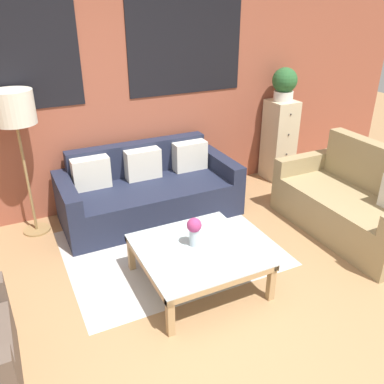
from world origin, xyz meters
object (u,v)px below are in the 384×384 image
object	(u,v)px
flower_vase	(194,229)
couch_dark	(149,192)
coffee_table	(198,253)
potted_plant	(284,83)
drawer_cabinet	(279,140)
floor_lamp	(14,113)
settee_vintage	(354,205)

from	to	relation	value
flower_vase	couch_dark	bearing A→B (deg)	86.98
coffee_table	potted_plant	size ratio (longest dim) A/B	2.35
coffee_table	drawer_cabinet	xyz separation A→B (m)	(2.03, 1.59, 0.22)
couch_dark	potted_plant	xyz separation A→B (m)	(1.96, 0.22, 1.01)
floor_lamp	settee_vintage	bearing A→B (deg)	-25.93
settee_vintage	drawer_cabinet	world-z (taller)	drawer_cabinet
couch_dark	drawer_cabinet	xyz separation A→B (m)	(1.96, 0.22, 0.25)
floor_lamp	flower_vase	xyz separation A→B (m)	(1.16, -1.49, -0.78)
coffee_table	flower_vase	size ratio (longest dim) A/B	3.77
settee_vintage	floor_lamp	xyz separation A→B (m)	(-3.05, 1.48, 0.99)
couch_dark	drawer_cabinet	distance (m)	1.99
coffee_table	potted_plant	world-z (taller)	potted_plant
coffee_table	drawer_cabinet	bearing A→B (deg)	38.14
settee_vintage	coffee_table	size ratio (longest dim) A/B	1.65
floor_lamp	drawer_cabinet	xyz separation A→B (m)	(3.19, 0.04, -0.76)
drawer_cabinet	floor_lamp	bearing A→B (deg)	-179.34
couch_dark	coffee_table	distance (m)	1.37
settee_vintage	potted_plant	xyz separation A→B (m)	(0.14, 1.52, 0.98)
couch_dark	coffee_table	bearing A→B (deg)	-92.89
coffee_table	drawer_cabinet	distance (m)	2.59
settee_vintage	couch_dark	bearing A→B (deg)	144.51
couch_dark	floor_lamp	xyz separation A→B (m)	(-1.23, 0.19, 1.01)
floor_lamp	couch_dark	bearing A→B (deg)	-8.63
settee_vintage	floor_lamp	distance (m)	3.53
coffee_table	drawer_cabinet	world-z (taller)	drawer_cabinet
settee_vintage	drawer_cabinet	bearing A→B (deg)	84.65
potted_plant	floor_lamp	bearing A→B (deg)	-179.34
settee_vintage	potted_plant	distance (m)	1.81
potted_plant	flower_vase	world-z (taller)	potted_plant
coffee_table	floor_lamp	distance (m)	2.18
drawer_cabinet	couch_dark	bearing A→B (deg)	-173.49
floor_lamp	potted_plant	size ratio (longest dim) A/B	3.63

